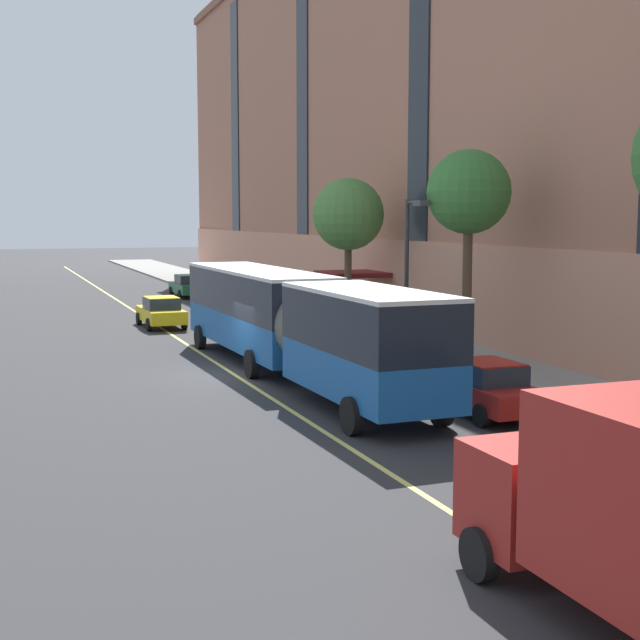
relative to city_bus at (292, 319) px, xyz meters
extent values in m
plane|color=#303033|center=(-1.84, 1.40, -2.07)|extent=(260.00, 260.00, 0.00)
cube|color=gray|center=(7.02, 4.40, -2.00)|extent=(5.26, 160.00, 0.15)
cube|color=tan|center=(9.58, 1.40, 0.13)|extent=(0.14, 110.00, 4.40)
cube|color=maroon|center=(8.05, 13.82, 0.53)|extent=(3.20, 3.40, 0.24)
cube|color=#1E232B|center=(9.60, 9.65, 11.34)|extent=(0.10, 2.00, 18.54)
cube|color=#1E232B|center=(9.60, 26.15, 11.34)|extent=(0.10, 2.00, 18.54)
cube|color=#1E232B|center=(9.60, 42.65, 11.34)|extent=(0.10, 2.00, 18.54)
cube|color=#19569E|center=(-0.07, 3.94, -0.82)|extent=(2.79, 11.41, 1.27)
cube|color=black|center=(-0.07, 3.94, 0.60)|extent=(2.80, 11.41, 1.55)
cube|color=silver|center=(-0.07, 3.94, 1.43)|extent=(2.82, 11.41, 0.12)
cube|color=#19232D|center=(-0.17, 9.66, 0.44)|extent=(2.39, 0.12, 1.17)
cube|color=orange|center=(-0.17, 9.67, 1.19)|extent=(1.81, 0.09, 0.28)
cube|color=black|center=(-0.17, 9.68, -1.35)|extent=(2.54, 0.16, 0.24)
cube|color=white|center=(-1.08, 9.66, -1.10)|extent=(0.28, 0.06, 0.18)
cube|color=white|center=(0.74, 9.69, -1.10)|extent=(0.28, 0.06, 0.18)
cylinder|color=#595651|center=(0.04, -2.24, -0.04)|extent=(2.48, 1.04, 2.46)
cube|color=#19569E|center=(0.11, -6.23, -0.82)|extent=(2.71, 7.03, 1.27)
cube|color=black|center=(0.11, -6.23, 0.60)|extent=(2.73, 7.03, 1.55)
cube|color=silver|center=(0.11, -6.23, 1.43)|extent=(2.74, 7.03, 0.12)
cylinder|color=black|center=(-1.43, 7.90, -1.57)|extent=(0.32, 1.01, 1.00)
cylinder|color=black|center=(1.16, 7.95, -1.57)|extent=(0.32, 1.01, 1.00)
cylinder|color=black|center=(-1.30, 0.51, -1.57)|extent=(0.32, 1.01, 1.00)
cylinder|color=black|center=(1.29, 0.56, -1.57)|extent=(0.32, 1.01, 1.00)
cylinder|color=black|center=(-1.15, -8.17, -1.57)|extent=(0.32, 1.01, 1.00)
cylinder|color=black|center=(1.44, -8.13, -1.57)|extent=(0.32, 1.01, 1.00)
cube|color=#4C4C51|center=(3.10, 5.62, -1.43)|extent=(1.86, 4.37, 0.64)
cube|color=#232D38|center=(3.10, 5.40, -0.83)|extent=(1.61, 1.98, 0.56)
cube|color=#4C4C51|center=(3.10, 5.40, -0.53)|extent=(1.57, 1.89, 0.04)
cylinder|color=black|center=(2.24, 6.98, -1.75)|extent=(0.23, 0.64, 0.64)
cylinder|color=black|center=(4.00, 6.95, -1.75)|extent=(0.23, 0.64, 0.64)
cylinder|color=black|center=(2.20, 4.28, -1.75)|extent=(0.23, 0.64, 0.64)
cylinder|color=black|center=(3.96, 4.26, -1.75)|extent=(0.23, 0.64, 0.64)
cube|color=#B21E19|center=(3.23, -7.27, -1.43)|extent=(1.78, 4.36, 0.64)
cube|color=#232D38|center=(3.23, -7.49, -0.83)|extent=(1.54, 1.97, 0.56)
cube|color=#B21E19|center=(3.23, -7.49, -0.53)|extent=(1.51, 1.88, 0.04)
cylinder|color=black|center=(2.36, -5.93, -1.75)|extent=(0.23, 0.64, 0.64)
cylinder|color=black|center=(4.06, -5.91, -1.75)|extent=(0.23, 0.64, 0.64)
cylinder|color=black|center=(2.39, -8.62, -1.75)|extent=(0.23, 0.64, 0.64)
cylinder|color=black|center=(4.09, -8.61, -1.75)|extent=(0.23, 0.64, 0.64)
cube|color=#4C4C51|center=(3.07, 21.84, -1.43)|extent=(1.99, 4.85, 0.64)
cube|color=#232D38|center=(3.06, 21.60, -0.83)|extent=(1.68, 2.21, 0.56)
cube|color=#4C4C51|center=(3.06, 21.60, -0.53)|extent=(1.64, 2.11, 0.04)
cylinder|color=black|center=(2.23, 23.35, -1.75)|extent=(0.24, 0.65, 0.64)
cylinder|color=black|center=(4.02, 23.29, -1.75)|extent=(0.24, 0.65, 0.64)
cylinder|color=black|center=(2.13, 20.38, -1.75)|extent=(0.24, 0.65, 0.64)
cylinder|color=black|center=(3.91, 20.32, -1.75)|extent=(0.24, 0.65, 0.64)
cube|color=#BCAD89|center=(3.30, 14.97, -1.43)|extent=(1.87, 4.50, 0.64)
cube|color=#232D38|center=(3.30, 14.74, -0.83)|extent=(1.59, 2.04, 0.56)
cube|color=#BCAD89|center=(3.30, 14.74, -0.53)|extent=(1.55, 1.95, 0.04)
cylinder|color=black|center=(2.49, 16.37, -1.75)|extent=(0.24, 0.65, 0.64)
cylinder|color=black|center=(4.19, 16.32, -1.75)|extent=(0.24, 0.65, 0.64)
cylinder|color=black|center=(2.41, 13.61, -1.75)|extent=(0.24, 0.65, 0.64)
cylinder|color=black|center=(4.12, 13.56, -1.75)|extent=(0.24, 0.65, 0.64)
cylinder|color=black|center=(2.23, -14.10, -1.75)|extent=(0.22, 0.64, 0.64)
cube|color=#23603D|center=(3.24, 32.07, -1.43)|extent=(1.82, 4.75, 0.64)
cube|color=#232D38|center=(3.25, 31.83, -0.83)|extent=(1.59, 2.14, 0.56)
cube|color=#23603D|center=(3.25, 31.83, -0.53)|extent=(1.55, 2.05, 0.04)
cylinder|color=black|center=(2.36, 33.53, -1.75)|extent=(0.22, 0.64, 0.64)
cylinder|color=black|center=(4.11, 33.54, -1.75)|extent=(0.22, 0.64, 0.64)
cylinder|color=black|center=(2.38, 30.59, -1.75)|extent=(0.22, 0.64, 0.64)
cylinder|color=black|center=(4.13, 30.60, -1.75)|extent=(0.22, 0.64, 0.64)
cube|color=#B21E19|center=(3.32, -0.90, -1.43)|extent=(1.76, 4.47, 0.64)
cube|color=#232D38|center=(3.32, -1.12, -0.83)|extent=(1.55, 2.01, 0.56)
cube|color=#B21E19|center=(3.32, -1.12, -0.53)|extent=(1.51, 1.92, 0.04)
cylinder|color=black|center=(2.46, 0.49, -1.75)|extent=(0.22, 0.64, 0.64)
cylinder|color=black|center=(4.18, 0.49, -1.75)|extent=(0.22, 0.64, 0.64)
cylinder|color=black|center=(2.46, -2.29, -1.75)|extent=(0.22, 0.64, 0.64)
cylinder|color=black|center=(4.19, -2.29, -1.75)|extent=(0.22, 0.64, 0.64)
cube|color=maroon|center=(-1.80, -17.34, -0.82)|extent=(2.10, 1.71, 1.60)
cube|color=#1E2833|center=(-1.80, -16.46, -0.57)|extent=(1.87, 0.09, 0.80)
cylinder|color=black|center=(-2.84, -17.34, -1.65)|extent=(0.26, 0.84, 0.84)
cylinder|color=black|center=(-0.75, -17.33, -1.65)|extent=(0.26, 0.84, 0.84)
cube|color=yellow|center=(-1.63, 15.82, -1.43)|extent=(1.87, 4.38, 0.64)
cube|color=#232D38|center=(-1.63, 15.60, -0.83)|extent=(1.61, 1.99, 0.56)
cube|color=yellow|center=(-1.63, 15.60, -0.53)|extent=(1.57, 1.90, 0.04)
cylinder|color=black|center=(-2.53, 17.15, -1.75)|extent=(0.23, 0.64, 0.64)
cylinder|color=black|center=(-0.79, 17.18, -1.75)|extent=(0.23, 0.64, 0.64)
cylinder|color=black|center=(-2.48, 14.46, -1.75)|extent=(0.23, 0.64, 0.64)
cylinder|color=black|center=(-0.73, 14.49, -1.75)|extent=(0.23, 0.64, 0.64)
cylinder|color=brown|center=(6.81, -0.04, 0.81)|extent=(0.35, 0.35, 5.47)
sphere|color=#387533|center=(6.81, -0.04, 4.39)|extent=(3.08, 3.08, 3.08)
cylinder|color=brown|center=(6.81, 11.52, 0.36)|extent=(0.35, 0.35, 4.56)
sphere|color=#4C843D|center=(6.81, 11.52, 3.60)|extent=(3.50, 3.50, 3.50)
cylinder|color=#2D2D30|center=(4.99, 1.32, 1.10)|extent=(0.16, 0.16, 6.05)
cylinder|color=#2D2D30|center=(4.99, 0.77, 4.02)|extent=(0.10, 1.10, 0.10)
cube|color=#3D3D3F|center=(4.99, 0.22, 3.97)|extent=(0.36, 0.60, 0.20)
cylinder|color=red|center=(4.89, 20.09, -1.65)|extent=(0.24, 0.24, 0.55)
sphere|color=silver|center=(4.89, 20.09, -1.30)|extent=(0.20, 0.20, 0.20)
cylinder|color=silver|center=(4.73, 20.09, -1.59)|extent=(0.10, 0.09, 0.09)
cylinder|color=silver|center=(5.05, 20.09, -1.59)|extent=(0.10, 0.09, 0.09)
cube|color=#E0D66B|center=(-1.70, 4.40, -2.07)|extent=(0.16, 140.00, 0.01)
camera|label=1|loc=(-9.74, -28.80, 3.51)|focal=50.00mm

